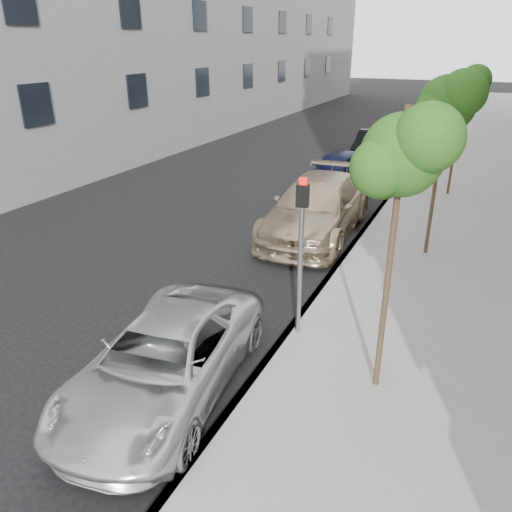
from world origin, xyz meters
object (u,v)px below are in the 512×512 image
Objects in this scene: sedan_blue at (338,169)px; sedan_black at (371,144)px; minivan at (164,360)px; suv at (317,207)px; tree_mid at (448,104)px; tree_far at (465,88)px; tree_near at (404,156)px; sedan_rear at (400,132)px; signal_pole at (301,241)px.

sedan_blue reaches higher than sedan_black.
minivan is 0.80× the size of suv.
sedan_black is (-0.06, 6.34, -0.07)m from sedan_blue.
tree_far is (-0.00, 6.50, -0.11)m from tree_mid.
tree_far is at bearing -56.90° from sedan_black.
tree_near is 1.12× the size of sedan_blue.
sedan_blue is (-0.97, 5.79, -0.15)m from suv.
tree_far is 11.97m from sedan_rear.
tree_mid is 1.18× the size of sedan_rear.
sedan_blue reaches higher than sedan_rear.
sedan_blue is at bearing 109.06° from tree_near.
sedan_rear is (-0.47, 25.40, -0.07)m from minivan.
sedan_rear is at bearing 94.71° from sedan_blue.
signal_pole is at bearing 151.22° from tree_near.
tree_mid is 18.08m from sedan_rear.
sedan_rear is (0.62, 11.04, -0.12)m from sedan_blue.
suv is at bearing 172.03° from tree_mid.
tree_near is 5.07m from minivan.
sedan_blue is at bearing 125.13° from tree_mid.
signal_pole reaches higher than sedan_black.
suv is at bearing 116.25° from tree_near.
sedan_rear is at bearing 109.34° from tree_far.
tree_far is 7.64m from suv.
minivan is (-3.33, -1.59, -3.48)m from tree_near.
sedan_blue is (-2.54, 11.74, -1.43)m from signal_pole.
sedan_rear is (-3.80, 10.81, -3.47)m from tree_far.
tree_near is 13.00m from tree_far.
suv is 12.17m from sedan_black.
sedan_rear is (-3.80, 17.31, -3.58)m from tree_mid.
sedan_black is (-4.47, 12.61, -3.53)m from tree_mid.
tree_near is at bearing -72.92° from sedan_rear.
sedan_blue is (-4.41, -0.23, -3.35)m from tree_far.
suv is at bearing 91.61° from signal_pole.
sedan_rear is at bearing 83.95° from minivan.
tree_near is at bearing -65.81° from suv.
sedan_blue is 11.06m from sedan_rear.
suv is at bearing -119.78° from tree_far.
sedan_rear is (-1.93, 22.79, -1.55)m from signal_pole.
tree_mid is 13.84m from sedan_black.
tree_mid is at bearing 60.54° from minivan.
tree_far is at bearing 10.88° from sedan_blue.
minivan is 1.16× the size of sedan_rear.
tree_near is 0.97× the size of tree_mid.
tree_far is 1.12× the size of sedan_blue.
minivan is 8.57m from suv.
tree_near is 1.01× the size of tree_far.
tree_near reaches higher than sedan_rear.
minivan is at bearing -77.78° from sedan_blue.
sedan_black is at bearing 103.17° from tree_near.
signal_pole is 18.33m from sedan_black.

